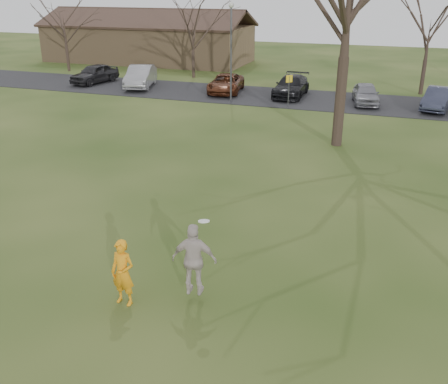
{
  "coord_description": "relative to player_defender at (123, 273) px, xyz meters",
  "views": [
    {
      "loc": [
        4.69,
        -9.4,
        7.36
      ],
      "look_at": [
        0.0,
        4.0,
        1.5
      ],
      "focal_mm": 40.66,
      "sensor_mm": 36.0,
      "label": 1
    }
  ],
  "objects": [
    {
      "name": "parking_strip",
      "position": [
        1.13,
        25.19,
        -0.84
      ],
      "size": [
        62.0,
        6.5,
        0.04
      ],
      "primitive_type": "cube",
      "color": "black",
      "rests_on": "ground"
    },
    {
      "name": "car_5",
      "position": [
        8.05,
        24.75,
        -0.14
      ],
      "size": [
        2.22,
        4.31,
        1.35
      ],
      "primitive_type": "imported",
      "rotation": [
        0.0,
        0.0,
        -0.2
      ],
      "color": "#2C2F42",
      "rests_on": "parking_strip"
    },
    {
      "name": "catching_play",
      "position": [
        1.62,
        0.65,
        0.32
      ],
      "size": [
        1.16,
        0.64,
        2.04
      ],
      "color": "beige",
      "rests_on": "ground"
    },
    {
      "name": "car_4",
      "position": [
        3.66,
        24.94,
        -0.16
      ],
      "size": [
        2.2,
        4.07,
        1.32
      ],
      "primitive_type": "imported",
      "rotation": [
        0.0,
        0.0,
        0.17
      ],
      "color": "slate",
      "rests_on": "parking_strip"
    },
    {
      "name": "car_0",
      "position": [
        -17.18,
        25.57,
        -0.09
      ],
      "size": [
        2.51,
        4.55,
        1.46
      ],
      "primitive_type": "imported",
      "rotation": [
        0.0,
        0.0,
        -0.19
      ],
      "color": "black",
      "rests_on": "parking_strip"
    },
    {
      "name": "car_1",
      "position": [
        -12.93,
        25.24,
        -0.02
      ],
      "size": [
        2.99,
        5.12,
        1.6
      ],
      "primitive_type": "imported",
      "rotation": [
        0.0,
        0.0,
        0.29
      ],
      "color": "gray",
      "rests_on": "parking_strip"
    },
    {
      "name": "ground",
      "position": [
        1.13,
        0.19,
        -0.86
      ],
      "size": [
        120.0,
        120.0,
        0.0
      ],
      "primitive_type": "plane",
      "color": "#1E380F",
      "rests_on": "ground"
    },
    {
      "name": "small_tree_row",
      "position": [
        5.52,
        30.25,
        3.04
      ],
      "size": [
        55.0,
        5.9,
        8.5
      ],
      "color": "#352821",
      "rests_on": "ground"
    },
    {
      "name": "building",
      "position": [
        -18.87,
        38.19,
        1.07
      ],
      "size": [
        20.6,
        8.5,
        5.14
      ],
      "color": "#8C6D4C",
      "rests_on": "ground"
    },
    {
      "name": "lamp_post",
      "position": [
        -4.87,
        22.69,
        3.11
      ],
      "size": [
        0.34,
        0.34,
        6.27
      ],
      "color": "#47474C",
      "rests_on": "ground"
    },
    {
      "name": "car_2",
      "position": [
        -6.19,
        25.48,
        -0.18
      ],
      "size": [
        2.79,
        4.88,
        1.28
      ],
      "primitive_type": "imported",
      "rotation": [
        0.0,
        0.0,
        0.15
      ],
      "color": "#512513",
      "rests_on": "parking_strip"
    },
    {
      "name": "player_defender",
      "position": [
        0.0,
        0.0,
        0.0
      ],
      "size": [
        0.66,
        0.46,
        1.72
      ],
      "primitive_type": "imported",
      "rotation": [
        0.0,
        0.0,
        -0.08
      ],
      "color": "orange",
      "rests_on": "ground"
    },
    {
      "name": "car_3",
      "position": [
        -1.46,
        25.72,
        -0.12
      ],
      "size": [
        1.99,
        4.82,
        1.39
      ],
      "primitive_type": "imported",
      "rotation": [
        0.0,
        0.0,
        0.01
      ],
      "color": "black",
      "rests_on": "parking_strip"
    },
    {
      "name": "sign_yellow",
      "position": [
        -0.87,
        22.19,
        0.59
      ],
      "size": [
        0.35,
        0.35,
        2.08
      ],
      "color": "#47474C",
      "rests_on": "ground"
    }
  ]
}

